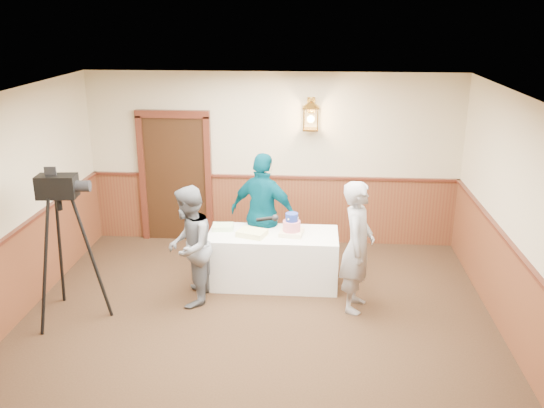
% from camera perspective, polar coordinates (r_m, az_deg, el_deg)
% --- Properties ---
extents(ground, '(7.00, 7.00, 0.00)m').
position_cam_1_polar(ground, '(6.68, -2.23, -14.97)').
color(ground, '#301F12').
rests_on(ground, ground).
extents(room_shell, '(6.02, 7.02, 2.81)m').
position_cam_1_polar(room_shell, '(6.40, -2.42, -1.23)').
color(room_shell, beige).
rests_on(room_shell, ground).
extents(display_table, '(1.80, 0.80, 0.75)m').
position_cam_1_polar(display_table, '(8.15, 0.11, -5.39)').
color(display_table, white).
rests_on(display_table, ground).
extents(tiered_cake, '(0.35, 0.35, 0.31)m').
position_cam_1_polar(tiered_cake, '(7.92, 1.96, -2.23)').
color(tiered_cake, '#FFEBC1').
rests_on(tiered_cake, display_table).
extents(sheet_cake_yellow, '(0.45, 0.39, 0.08)m').
position_cam_1_polar(sheet_cake_yellow, '(7.92, -1.98, -2.89)').
color(sheet_cake_yellow, '#E4E388').
rests_on(sheet_cake_yellow, display_table).
extents(sheet_cake_green, '(0.31, 0.26, 0.07)m').
position_cam_1_polar(sheet_cake_green, '(8.17, -4.88, -2.28)').
color(sheet_cake_green, '#B4DD9C').
rests_on(sheet_cake_green, display_table).
extents(interviewer, '(1.48, 0.79, 1.60)m').
position_cam_1_polar(interviewer, '(7.52, -8.20, -4.18)').
color(interviewer, slate).
rests_on(interviewer, ground).
extents(baker, '(0.53, 0.70, 1.72)m').
position_cam_1_polar(baker, '(7.36, 8.46, -4.21)').
color(baker, gray).
rests_on(baker, ground).
extents(assistant_p, '(1.14, 0.80, 1.80)m').
position_cam_1_polar(assistant_p, '(8.31, -0.83, -1.01)').
color(assistant_p, '#014051').
rests_on(assistant_p, ground).
extents(tv_camera_rig, '(0.73, 0.68, 1.86)m').
position_cam_1_polar(tv_camera_rig, '(7.52, -19.75, -4.84)').
color(tv_camera_rig, black).
rests_on(tv_camera_rig, ground).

